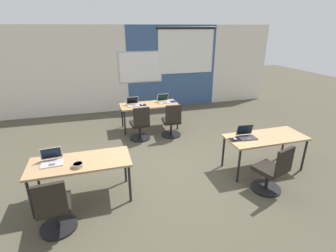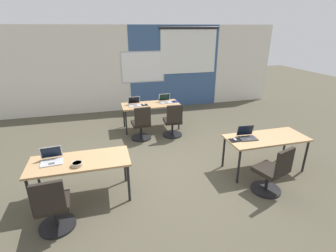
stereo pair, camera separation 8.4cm
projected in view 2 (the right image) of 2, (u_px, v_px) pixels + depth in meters
ground_plane at (172, 166)px, 5.31m from camera, size 24.00×24.00×0.00m
back_wall_assembly at (140, 68)px, 8.56m from camera, size 10.00×0.27×2.80m
desk_near_left at (80, 164)px, 4.10m from camera, size 1.60×0.70×0.72m
desk_near_right at (266, 140)px, 4.95m from camera, size 1.60×0.70×0.72m
desk_far_center at (151, 106)px, 7.03m from camera, size 1.60×0.70×0.72m
laptop_near_right_inner at (247, 136)px, 4.88m from camera, size 0.35×0.31×0.23m
mousepad_near_right_inner at (235, 140)px, 4.79m from camera, size 0.22×0.19×0.00m
mouse_near_right_inner at (235, 139)px, 4.78m from camera, size 0.06×0.10×0.03m
chair_near_right_inner at (272, 174)px, 4.32m from camera, size 0.55×0.60×0.92m
laptop_near_left_end at (52, 159)px, 4.02m from camera, size 0.35×0.32×0.23m
chair_near_left_end at (53, 209)px, 3.50m from camera, size 0.52×0.55×0.92m
laptop_far_left at (135, 104)px, 6.89m from camera, size 0.33×0.31×0.23m
mousepad_far_left at (144, 105)px, 6.94m from camera, size 0.22×0.19×0.00m
mouse_far_left at (144, 104)px, 6.93m from camera, size 0.07×0.11×0.03m
chair_far_left at (141, 126)px, 6.41m from camera, size 0.52×0.55×0.92m
laptop_far_right at (165, 101)px, 7.17m from camera, size 0.34×0.31×0.23m
mousepad_far_right at (174, 102)px, 7.23m from camera, size 0.22×0.19×0.00m
mouse_far_right at (174, 101)px, 7.22m from camera, size 0.07×0.11×0.03m
chair_far_right at (173, 123)px, 6.59m from camera, size 0.52×0.55×0.92m
snack_bowl at (77, 164)px, 3.90m from camera, size 0.18×0.18×0.06m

